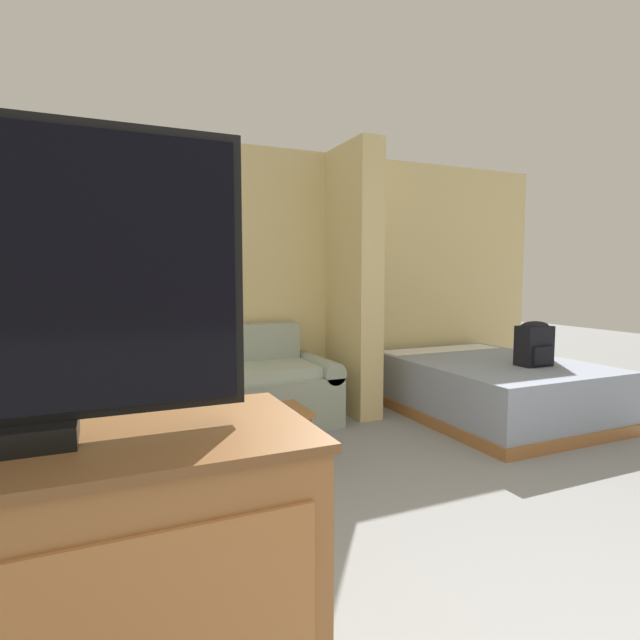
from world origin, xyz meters
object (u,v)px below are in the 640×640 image
couch (227,391)px  table_lamp (81,339)px  backpack (535,343)px  bed (488,387)px  coffee_table (263,418)px  tv (5,282)px

couch → table_lamp: (-1.15, -0.04, 0.54)m
couch → table_lamp: size_ratio=4.38×
table_lamp → couch: bearing=2.1°
backpack → bed: bearing=110.4°
coffee_table → bed: size_ratio=0.32×
table_lamp → coffee_table: bearing=-38.3°
coffee_table → table_lamp: bearing=141.7°
backpack → tv: bearing=-150.5°
table_lamp → tv: (-0.03, -3.10, 0.48)m
coffee_table → table_lamp: table_lamp is taller
couch → backpack: bearing=-21.8°
tv → backpack: size_ratio=2.40×
coffee_table → tv: bearing=-119.0°
tv → bed: size_ratio=0.48×
coffee_table → backpack: (2.53, -0.06, 0.41)m
coffee_table → tv: 2.68m
bed → backpack: bearing=-69.6°
backpack → coffee_table: bearing=178.7°
couch → bed: (2.41, -0.63, -0.05)m
backpack → couch: bearing=158.2°
coffee_table → couch: bearing=91.8°
table_lamp → tv: 3.14m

